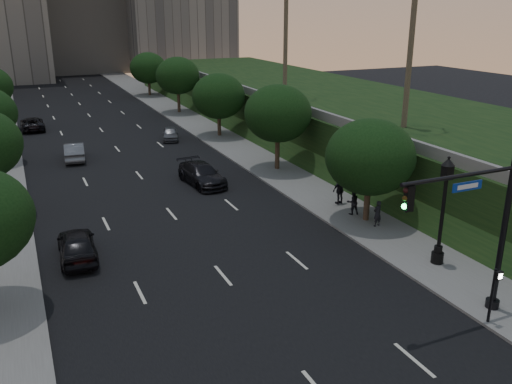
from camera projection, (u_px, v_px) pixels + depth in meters
name	position (u px, v px, depth m)	size (l,w,h in m)	color
ground	(268.00, 329.00, 21.58)	(160.00, 160.00, 0.00)	black
road_surface	(121.00, 154.00, 47.49)	(16.00, 140.00, 0.02)	black
sidewalk_right	(230.00, 142.00, 51.45)	(4.50, 140.00, 0.15)	slate
embankment	(347.00, 116.00, 53.66)	(18.00, 90.00, 4.00)	black
parapet_wall	(270.00, 98.00, 49.61)	(0.35, 90.00, 0.70)	slate
office_block_mid	(76.00, 4.00, 107.84)	(22.00, 18.00, 26.00)	#A09C93
tree_right_a	(370.00, 157.00, 31.19)	(5.20, 5.20, 6.24)	#38281C
tree_right_b	(278.00, 114.00, 41.40)	(5.20, 5.20, 6.74)	#38281C
tree_right_c	(219.00, 96.00, 52.79)	(5.20, 5.20, 6.24)	#38281C
tree_right_d	(178.00, 76.00, 64.73)	(5.20, 5.20, 6.74)	#38281C
tree_right_e	(148.00, 68.00, 77.84)	(5.20, 5.20, 6.24)	#38281C
traffic_signal_mast	(484.00, 235.00, 21.36)	(5.68, 0.56, 7.00)	black
street_lamp	(442.00, 216.00, 26.13)	(0.64, 0.64, 5.62)	black
pedestrian_signal	(494.00, 291.00, 21.37)	(0.30, 0.33, 2.50)	black
sedan_near_left	(77.00, 245.00, 27.44)	(1.83, 4.54, 1.55)	black
sedan_mid_left	(74.00, 151.00, 45.46)	(1.57, 4.52, 1.49)	slate
sedan_far_left	(32.00, 124.00, 56.70)	(2.26, 4.89, 1.36)	black
sedan_near_right	(202.00, 174.00, 39.16)	(2.12, 5.22, 1.51)	black
sedan_far_right	(170.00, 133.00, 52.51)	(1.50, 3.73, 1.27)	#5B5E63
pedestrian_a	(377.00, 213.00, 31.21)	(0.57, 0.37, 1.55)	black
pedestrian_b	(353.00, 202.00, 33.04)	(0.76, 0.59, 1.57)	black
pedestrian_c	(340.00, 190.00, 34.75)	(1.11, 0.46, 1.90)	black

